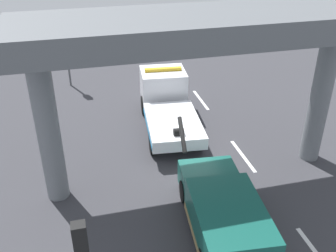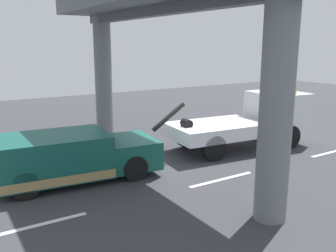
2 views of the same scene
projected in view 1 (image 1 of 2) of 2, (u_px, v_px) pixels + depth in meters
ground_plane at (187, 165)px, 17.14m from camera, size 60.00×40.00×0.10m
lane_stripe_mid at (243, 156)px, 17.68m from camera, size 2.60×0.16×0.01m
lane_stripe_east at (201, 100)px, 22.75m from camera, size 2.60×0.16×0.01m
tow_truck_white at (167, 101)px, 19.81m from camera, size 7.34×2.95×2.46m
towed_van_green at (224, 215)px, 13.16m from camera, size 5.38×2.65×1.58m
overpass_structure at (197, 42)px, 13.69m from camera, size 3.60×12.85×6.65m
traffic_light_far at (65, 40)px, 23.19m from camera, size 0.39×0.32×3.95m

